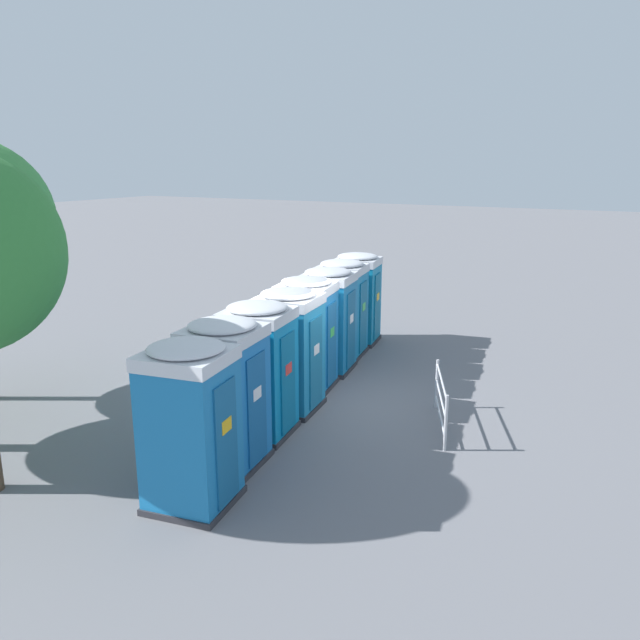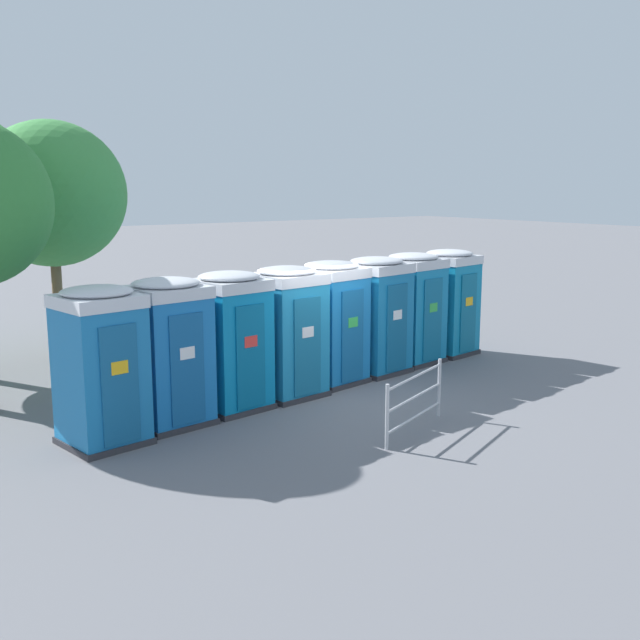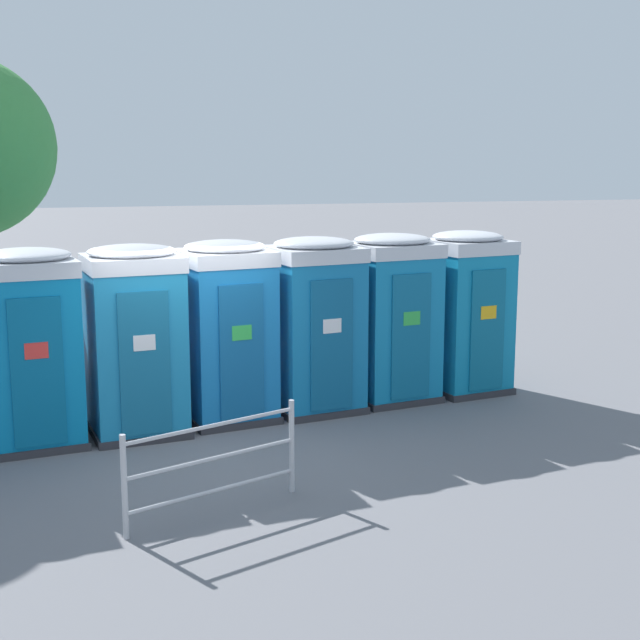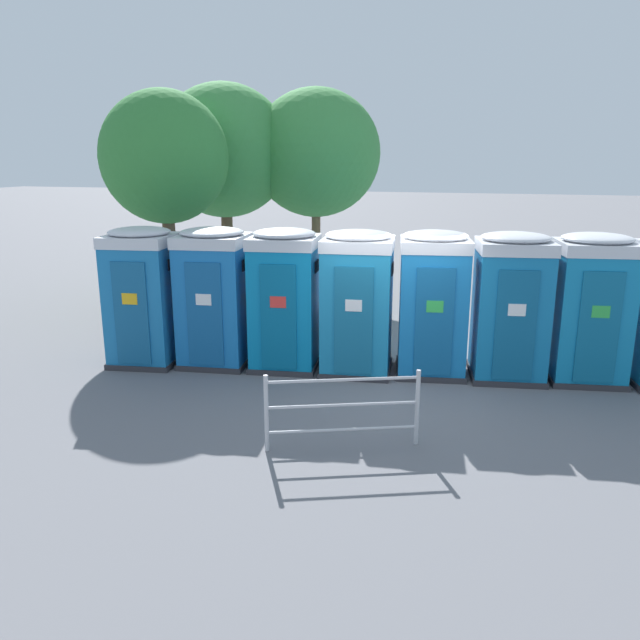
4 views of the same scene
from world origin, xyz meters
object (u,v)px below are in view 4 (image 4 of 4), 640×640
object	(u,v)px
portapotty_4	(433,303)
portapotty_2	(285,298)
portapotty_0	(144,295)
portapotty_6	(590,307)
street_tree_2	(316,153)
street_tree_1	(224,151)
event_barrier	(343,407)
portapotty_5	(510,306)
street_tree_0	(165,158)
portapotty_1	(215,296)
portapotty_3	(357,302)

from	to	relation	value
portapotty_4	portapotty_2	bearing A→B (deg)	-170.86
portapotty_0	portapotty_6	world-z (taller)	same
street_tree_2	street_tree_1	bearing A→B (deg)	-160.65
street_tree_2	event_barrier	size ratio (longest dim) A/B	2.89
portapotty_5	event_barrier	world-z (taller)	portapotty_5
portapotty_2	portapotty_4	bearing A→B (deg)	9.14
street_tree_0	street_tree_2	bearing A→B (deg)	55.56
portapotty_1	portapotty_2	bearing A→B (deg)	7.86
portapotty_0	street_tree_1	xyz separation A→B (m)	(-0.97, 5.85, 2.61)
street_tree_1	portapotty_4	bearing A→B (deg)	-38.80
street_tree_2	portapotty_4	bearing A→B (deg)	-56.18
portapotty_3	portapotty_6	bearing A→B (deg)	9.99
portapotty_1	street_tree_1	world-z (taller)	street_tree_1
portapotty_4	portapotty_5	xyz separation A→B (m)	(1.31, 0.13, -0.00)
portapotty_2	portapotty_6	xyz separation A→B (m)	(5.19, 0.80, -0.00)
street_tree_0	portapotty_1	bearing A→B (deg)	-48.41
street_tree_1	street_tree_2	bearing A→B (deg)	19.35
portapotty_4	portapotty_6	bearing A→B (deg)	8.38
portapotty_2	portapotty_4	size ratio (longest dim) A/B	1.00
portapotty_2	portapotty_4	xyz separation A→B (m)	(2.59, 0.42, -0.00)
portapotty_2	street_tree_1	world-z (taller)	street_tree_1
portapotty_2	street_tree_0	distance (m)	5.14
street_tree_1	portapotty_0	bearing A→B (deg)	-80.57
portapotty_4	street_tree_0	size ratio (longest dim) A/B	0.49
portapotty_6	street_tree_2	world-z (taller)	street_tree_2
portapotty_5	portapotty_6	bearing A→B (deg)	10.89
portapotty_5	portapotty_1	bearing A→B (deg)	-172.00
portapotty_0	portapotty_6	bearing A→B (deg)	9.44
portapotty_4	street_tree_2	xyz separation A→B (m)	(-3.85, 5.75, 2.56)
portapotty_6	street_tree_0	bearing A→B (deg)	168.86
street_tree_1	event_barrier	size ratio (longest dim) A/B	2.95
portapotty_3	street_tree_1	distance (m)	7.61
portapotty_1	street_tree_0	world-z (taller)	street_tree_0
portapotty_1	portapotty_5	xyz separation A→B (m)	(5.20, 0.73, -0.00)
portapotty_0	event_barrier	size ratio (longest dim) A/B	1.33
portapotty_6	portapotty_0	bearing A→B (deg)	-170.56
portapotty_1	portapotty_3	size ratio (longest dim) A/B	1.00
portapotty_1	street_tree_1	size ratio (longest dim) A/B	0.45
portapotty_3	street_tree_1	world-z (taller)	street_tree_1
portapotty_0	portapotty_4	world-z (taller)	same
event_barrier	portapotty_6	bearing A→B (deg)	48.06
portapotty_1	street_tree_1	bearing A→B (deg)	112.12
street_tree_1	event_barrier	bearing A→B (deg)	-57.04
portapotty_1	portapotty_4	xyz separation A→B (m)	(3.89, 0.60, 0.00)
portapotty_5	street_tree_0	size ratio (longest dim) A/B	0.49
portapotty_4	event_barrier	size ratio (longest dim) A/B	1.33
portapotty_2	street_tree_2	bearing A→B (deg)	101.52
portapotty_1	street_tree_0	bearing A→B (deg)	131.59
portapotty_5	street_tree_0	world-z (taller)	street_tree_0
street_tree_0	portapotty_2	bearing A→B (deg)	-34.44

